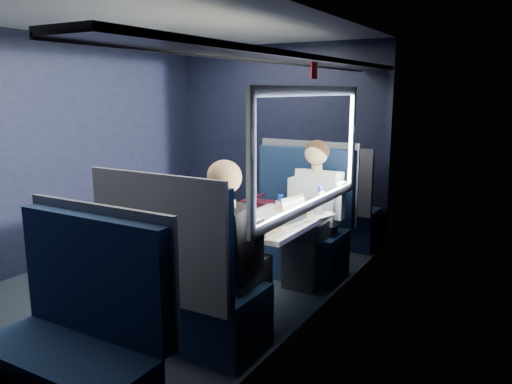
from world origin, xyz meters
The scene contains 13 objects.
ground centered at (0.00, 0.00, -0.01)m, with size 2.80×4.20×0.01m, color black.
room_shell centered at (0.02, 0.00, 1.48)m, with size 3.00×4.40×2.40m.
table centered at (1.03, 0.00, 0.66)m, with size 0.62×1.00×0.74m.
seat_bay_near centered at (0.83, 0.87, 0.42)m, with size 1.04×0.62×1.26m.
seat_bay_far centered at (0.85, -0.87, 0.41)m, with size 1.04×0.62×1.26m.
seat_row_front centered at (0.85, 1.80, 0.41)m, with size 1.04×0.51×1.16m.
seat_row_back centered at (0.85, -1.80, 0.41)m, with size 1.04×0.51×1.16m.
man centered at (1.10, 0.70, 0.72)m, with size 0.53×0.56×1.32m.
woman centered at (1.10, -0.71, 0.73)m, with size 0.53×0.56×1.32m.
papers centered at (1.04, 0.11, 0.74)m, with size 0.57×0.82×0.01m, color white.
laptop centered at (1.19, -0.02, 0.80)m, with size 0.26×0.32×0.22m.
bottle_small centered at (1.31, 0.34, 0.84)m, with size 0.07×0.07×0.24m.
cup centered at (1.23, 0.39, 0.78)m, with size 0.06×0.06×0.08m, color white.
Camera 1 is at (2.86, -3.39, 1.75)m, focal length 35.00 mm.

